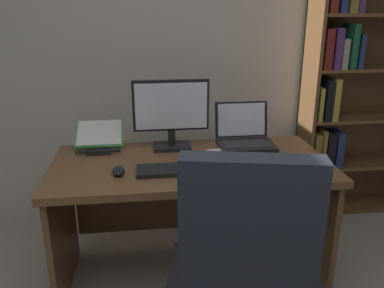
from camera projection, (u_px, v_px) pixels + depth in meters
name	position (u px, v px, depth m)	size (l,w,h in m)	color
wall_back	(172.00, 43.00, 2.91)	(4.80, 0.12, 2.61)	beige
desk	(189.00, 190.00, 2.35)	(1.52, 0.73, 0.75)	brown
bookshelf	(358.00, 69.00, 2.93)	(0.98, 0.29, 2.26)	brown
monitor	(171.00, 115.00, 2.36)	(0.45, 0.16, 0.41)	black
laptop	(245.00, 136.00, 2.46)	(0.33, 0.29, 0.25)	black
keyboard	(177.00, 170.00, 2.07)	(0.42, 0.15, 0.02)	black
computer_mouse	(119.00, 171.00, 2.03)	(0.06, 0.10, 0.04)	black
reading_stand_with_book	(99.00, 137.00, 2.40)	(0.28, 0.26, 0.14)	black
open_binder	(272.00, 169.00, 2.08)	(0.52, 0.30, 0.02)	#DB422D
notepad	(224.00, 155.00, 2.28)	(0.15, 0.21, 0.01)	silver
pen	(227.00, 154.00, 2.28)	(0.01, 0.01, 0.14)	black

